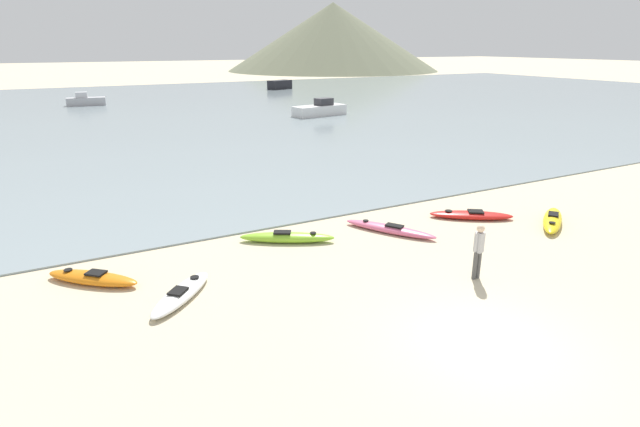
% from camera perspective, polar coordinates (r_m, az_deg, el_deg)
% --- Properties ---
extents(ground_plane, '(400.00, 400.00, 0.00)m').
position_cam_1_polar(ground_plane, '(11.86, 18.41, -13.81)').
color(ground_plane, beige).
extents(bay_water, '(160.00, 70.00, 0.06)m').
position_cam_1_polar(bay_water, '(51.36, -19.62, 10.83)').
color(bay_water, gray).
rests_on(bay_water, ground_plane).
extents(far_hill_midleft, '(51.13, 51.13, 15.67)m').
position_cam_1_polar(far_hill_midleft, '(128.36, 1.48, 19.52)').
color(far_hill_midleft, '#6B7056').
rests_on(far_hill_midleft, ground_plane).
extents(kayak_on_sand_0, '(2.47, 2.33, 0.34)m').
position_cam_1_polar(kayak_on_sand_0, '(15.06, -24.56, -6.70)').
color(kayak_on_sand_0, orange).
rests_on(kayak_on_sand_0, ground_plane).
extents(kayak_on_sand_1, '(3.01, 2.04, 0.37)m').
position_cam_1_polar(kayak_on_sand_1, '(16.48, -3.79, -2.73)').
color(kayak_on_sand_1, '#8CCC2D').
rests_on(kayak_on_sand_1, ground_plane).
extents(kayak_on_sand_2, '(2.27, 2.35, 0.30)m').
position_cam_1_polar(kayak_on_sand_2, '(13.43, -15.58, -8.83)').
color(kayak_on_sand_2, white).
rests_on(kayak_on_sand_2, ground_plane).
extents(kayak_on_sand_3, '(2.22, 3.16, 0.31)m').
position_cam_1_polar(kayak_on_sand_3, '(17.44, 7.98, -1.75)').
color(kayak_on_sand_3, '#E5668C').
rests_on(kayak_on_sand_3, ground_plane).
extents(kayak_on_sand_4, '(2.80, 2.26, 0.37)m').
position_cam_1_polar(kayak_on_sand_4, '(19.90, 25.04, -0.68)').
color(kayak_on_sand_4, yellow).
rests_on(kayak_on_sand_4, ground_plane).
extents(kayak_on_sand_5, '(2.96, 2.35, 0.31)m').
position_cam_1_polar(kayak_on_sand_5, '(19.50, 16.89, -0.16)').
color(kayak_on_sand_5, red).
rests_on(kayak_on_sand_5, ground_plane).
extents(person_near_foreground, '(0.32, 0.24, 1.59)m').
position_cam_1_polar(person_near_foreground, '(14.33, 17.67, -3.80)').
color(person_near_foreground, '#4C4C4C').
rests_on(person_near_foreground, ground_plane).
extents(moored_boat_1, '(5.19, 2.52, 1.51)m').
position_cam_1_polar(moored_boat_1, '(46.12, -0.01, 11.81)').
color(moored_boat_1, white).
rests_on(moored_boat_1, bay_water).
extents(moored_boat_2, '(3.90, 1.80, 1.38)m').
position_cam_1_polar(moored_boat_2, '(59.31, -25.20, 11.59)').
color(moored_boat_2, '#B2B2B7').
rests_on(moored_boat_2, bay_water).
extents(moored_boat_4, '(3.85, 2.81, 1.23)m').
position_cam_1_polar(moored_boat_4, '(74.35, -4.62, 14.47)').
color(moored_boat_4, black).
rests_on(moored_boat_4, bay_water).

